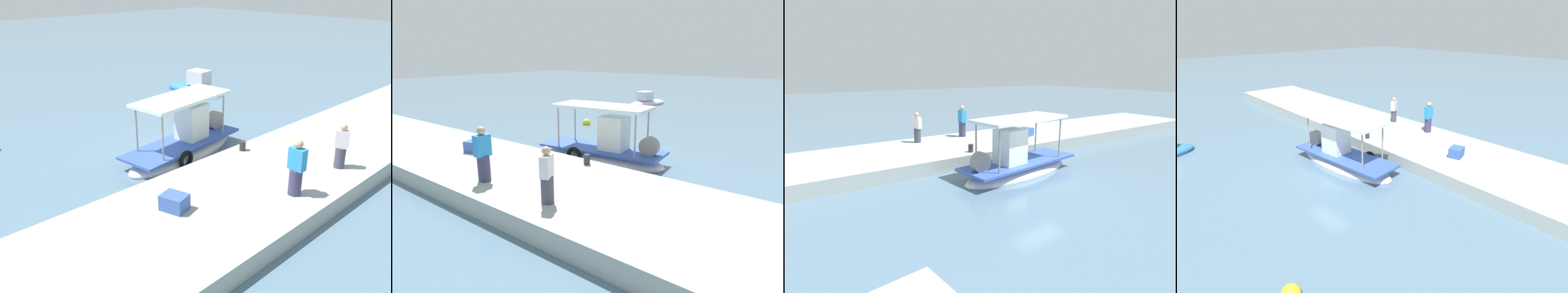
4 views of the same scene
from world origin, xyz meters
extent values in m
plane|color=slate|center=(0.00, 0.00, 0.00)|extent=(120.00, 120.00, 0.00)
cube|color=#A3ADA7|center=(0.00, -4.81, 0.31)|extent=(36.00, 4.95, 0.62)
ellipsoid|color=white|center=(0.10, -0.49, 0.07)|extent=(5.94, 2.45, 0.83)
cube|color=#3757B2|center=(0.10, -0.49, 0.53)|extent=(5.71, 2.42, 0.10)
cube|color=white|center=(0.67, -0.42, 1.26)|extent=(1.21, 1.10, 1.55)
cylinder|color=gray|center=(1.86, 0.40, 1.41)|extent=(0.07, 0.07, 1.86)
cylinder|color=gray|center=(2.01, -0.94, 1.41)|extent=(0.07, 0.07, 1.86)
cylinder|color=gray|center=(-1.81, -0.03, 1.41)|extent=(0.07, 0.07, 1.86)
cylinder|color=gray|center=(-1.66, -1.38, 1.41)|extent=(0.07, 0.07, 1.86)
cube|color=white|center=(0.10, -0.49, 2.40)|extent=(4.37, 2.23, 0.12)
torus|color=black|center=(-0.65, -1.51, 0.33)|extent=(0.76, 0.27, 0.74)
cylinder|color=gray|center=(2.28, -0.23, 0.93)|extent=(0.84, 0.44, 0.80)
cylinder|color=#414155|center=(2.33, -6.17, 0.99)|extent=(0.47, 0.47, 0.75)
cube|color=silver|center=(2.33, -6.17, 1.67)|extent=(0.41, 0.52, 0.62)
sphere|color=tan|center=(2.33, -6.17, 2.11)|extent=(0.24, 0.24, 0.24)
cylinder|color=#3C3758|center=(-0.46, -6.20, 1.03)|extent=(0.41, 0.41, 0.83)
cube|color=#2B8ED4|center=(-0.46, -6.20, 1.80)|extent=(0.30, 0.52, 0.69)
sphere|color=tan|center=(-0.46, -6.20, 2.28)|extent=(0.27, 0.27, 0.27)
cylinder|color=#2D2D33|center=(1.08, -2.83, 0.80)|extent=(0.24, 0.24, 0.37)
cube|color=#3959A8|center=(-3.72, -4.33, 0.85)|extent=(0.76, 0.86, 0.47)
ellipsoid|color=#3275B7|center=(7.48, 6.54, 0.13)|extent=(2.05, 4.23, 0.77)
cube|color=silver|center=(7.53, 6.13, 0.96)|extent=(1.10, 1.32, 0.89)
camera|label=1|loc=(-10.66, -12.40, 6.90)|focal=38.97mm
camera|label=2|loc=(8.55, -12.38, 4.59)|focal=31.50mm
camera|label=3|loc=(8.88, 9.60, 4.38)|focal=29.56mm
camera|label=4|loc=(-11.31, 7.88, 6.66)|focal=28.63mm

